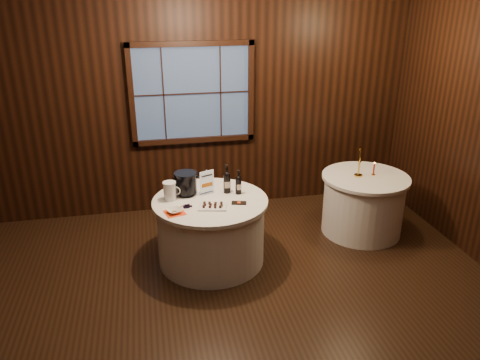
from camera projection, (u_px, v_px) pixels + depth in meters
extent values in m
plane|color=black|center=(227.00, 314.00, 4.54)|extent=(6.00, 6.00, 0.00)
cube|color=black|center=(192.00, 104.00, 6.24)|extent=(6.00, 0.02, 3.00)
cube|color=#384E76|center=(192.00, 93.00, 6.16)|extent=(1.50, 0.01, 1.20)
cylinder|color=white|center=(211.00, 232.00, 5.31)|extent=(1.20, 1.20, 0.73)
cylinder|color=white|center=(210.00, 201.00, 5.17)|extent=(1.28, 1.28, 0.04)
cylinder|color=white|center=(363.00, 205.00, 5.96)|extent=(1.00, 1.00, 0.73)
cylinder|color=white|center=(366.00, 178.00, 5.81)|extent=(1.08, 1.08, 0.04)
cube|color=#B9B9C0|center=(207.00, 193.00, 5.32)|extent=(0.17, 0.13, 0.01)
cube|color=#B9B9C0|center=(206.00, 181.00, 5.26)|extent=(0.02, 0.02, 0.27)
cube|color=white|center=(207.00, 181.00, 5.25)|extent=(0.17, 0.07, 0.25)
cylinder|color=black|center=(227.00, 184.00, 5.30)|extent=(0.08, 0.08, 0.22)
sphere|color=black|center=(227.00, 175.00, 5.26)|extent=(0.08, 0.08, 0.08)
cylinder|color=black|center=(227.00, 170.00, 5.23)|extent=(0.03, 0.03, 0.10)
cylinder|color=black|center=(227.00, 166.00, 5.22)|extent=(0.03, 0.03, 0.02)
cube|color=beige|center=(228.00, 185.00, 5.26)|extent=(0.06, 0.01, 0.08)
cylinder|color=black|center=(238.00, 186.00, 5.27)|extent=(0.07, 0.07, 0.18)
sphere|color=black|center=(238.00, 179.00, 5.24)|extent=(0.07, 0.07, 0.07)
cylinder|color=black|center=(238.00, 175.00, 5.22)|extent=(0.03, 0.03, 0.08)
cylinder|color=black|center=(238.00, 171.00, 5.21)|extent=(0.03, 0.03, 0.02)
cube|color=beige|center=(239.00, 187.00, 5.24)|extent=(0.05, 0.00, 0.06)
cylinder|color=black|center=(186.00, 193.00, 5.28)|extent=(0.19, 0.19, 0.03)
cylinder|color=black|center=(186.00, 183.00, 5.23)|extent=(0.24, 0.24, 0.21)
cylinder|color=black|center=(185.00, 174.00, 5.19)|extent=(0.26, 0.26, 0.02)
cube|color=white|center=(213.00, 207.00, 4.97)|extent=(0.34, 0.26, 0.02)
cube|color=black|center=(239.00, 203.00, 5.06)|extent=(0.17, 0.12, 0.01)
cylinder|color=#3B2A15|center=(181.00, 206.00, 4.95)|extent=(0.06, 0.01, 0.03)
cylinder|color=silver|center=(170.00, 191.00, 5.12)|extent=(0.13, 0.13, 0.20)
cylinder|color=silver|center=(169.00, 183.00, 5.08)|extent=(0.15, 0.15, 0.01)
torus|color=silver|center=(176.00, 190.00, 5.13)|extent=(0.10, 0.04, 0.10)
cube|color=#EE3E14|center=(175.00, 213.00, 4.85)|extent=(0.24, 0.24, 0.00)
imported|color=white|center=(175.00, 211.00, 4.85)|extent=(0.19, 0.19, 0.04)
cylinder|color=gold|center=(358.00, 175.00, 5.80)|extent=(0.10, 0.10, 0.02)
cylinder|color=gold|center=(360.00, 162.00, 5.74)|extent=(0.02, 0.02, 0.32)
cylinder|color=gold|center=(361.00, 149.00, 5.67)|extent=(0.05, 0.05, 0.03)
cylinder|color=gold|center=(373.00, 175.00, 5.83)|extent=(0.05, 0.05, 0.01)
cylinder|color=#AA220D|center=(374.00, 169.00, 5.80)|extent=(0.02, 0.02, 0.14)
sphere|color=#FFB23F|center=(375.00, 163.00, 5.77)|extent=(0.02, 0.02, 0.02)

